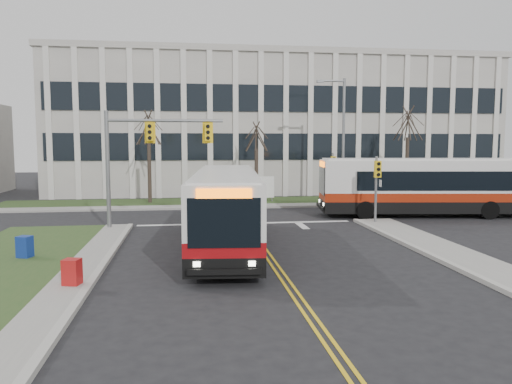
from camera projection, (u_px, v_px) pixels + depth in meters
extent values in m
plane|color=black|center=(268.00, 256.00, 20.09)|extent=(120.00, 120.00, 0.00)
cube|color=#9E9B93|center=(54.00, 301.00, 14.22)|extent=(1.20, 26.00, 0.14)
cube|color=#9E9B93|center=(303.00, 205.00, 35.74)|extent=(44.00, 1.60, 0.14)
cube|color=#2D4A1F|center=(295.00, 201.00, 38.50)|extent=(44.00, 5.00, 0.12)
cube|color=beige|center=(270.00, 128.00, 49.74)|extent=(40.00, 16.00, 12.00)
cylinder|color=slate|center=(108.00, 171.00, 25.90)|extent=(0.22, 0.22, 6.20)
cylinder|color=slate|center=(165.00, 121.00, 26.04)|extent=(6.00, 0.16, 0.16)
cube|color=yellow|center=(150.00, 132.00, 25.85)|extent=(0.34, 0.24, 0.92)
cube|color=yellow|center=(208.00, 132.00, 26.25)|extent=(0.34, 0.24, 0.92)
cylinder|color=slate|center=(376.00, 190.00, 27.77)|extent=(0.14, 0.14, 3.80)
cube|color=yellow|center=(378.00, 169.00, 27.45)|extent=(0.34, 0.24, 0.92)
cylinder|color=slate|center=(332.00, 179.00, 36.15)|extent=(0.14, 0.14, 3.80)
cube|color=yellow|center=(333.00, 163.00, 35.83)|extent=(0.34, 0.24, 0.92)
cylinder|color=slate|center=(343.00, 142.00, 36.70)|extent=(0.20, 0.20, 9.20)
cylinder|color=slate|center=(332.00, 81.00, 36.14)|extent=(1.80, 0.14, 0.14)
cube|color=slate|center=(320.00, 81.00, 36.02)|extent=(0.50, 0.25, 0.18)
cylinder|color=slate|center=(256.00, 196.00, 37.55)|extent=(0.08, 0.08, 1.00)
cylinder|color=slate|center=(272.00, 196.00, 37.71)|extent=(0.08, 0.08, 1.00)
cube|color=white|center=(264.00, 187.00, 37.56)|extent=(1.50, 0.12, 1.60)
cylinder|color=#42352B|center=(149.00, 173.00, 36.80)|extent=(0.28, 0.28, 4.62)
cylinder|color=#42352B|center=(256.00, 175.00, 38.10)|extent=(0.28, 0.28, 4.09)
cylinder|color=#42352B|center=(407.00, 169.00, 39.46)|extent=(0.28, 0.28, 4.95)
cube|color=navy|center=(25.00, 248.00, 19.39)|extent=(0.62, 0.59, 0.95)
cube|color=#AB1616|center=(72.00, 274.00, 15.60)|extent=(0.60, 0.56, 0.95)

